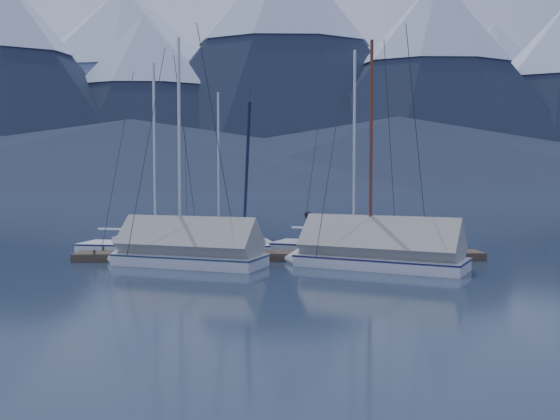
# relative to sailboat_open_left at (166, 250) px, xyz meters

# --- Properties ---
(ground) EXTENTS (1000.00, 1000.00, 0.00)m
(ground) POSITION_rel_sailboat_open_left_xyz_m (5.44, -4.33, -0.18)
(ground) COLOR #162132
(ground) RESTS_ON ground
(mountain_range) EXTENTS (877.00, 584.00, 150.50)m
(mountain_range) POSITION_rel_sailboat_open_left_xyz_m (9.57, 366.11, 58.48)
(mountain_range) COLOR #475675
(mountain_range) RESTS_ON ground
(dock) EXTENTS (18.00, 1.50, 0.54)m
(dock) POSITION_rel_sailboat_open_left_xyz_m (5.44, -2.33, -0.07)
(dock) COLOR #382D23
(dock) RESTS_ON ground
(mooring_posts) EXTENTS (15.12, 1.52, 0.35)m
(mooring_posts) POSITION_rel_sailboat_open_left_xyz_m (4.94, -2.33, 0.17)
(mooring_posts) COLOR #382D23
(mooring_posts) RESTS_ON ground
(sailboat_open_left) EXTENTS (7.83, 3.73, 9.99)m
(sailboat_open_left) POSITION_rel_sailboat_open_left_xyz_m (0.00, 0.00, 0.00)
(sailboat_open_left) COLOR silver
(sailboat_open_left) RESTS_ON ground
(sailboat_open_mid) EXTENTS (6.62, 2.98, 8.48)m
(sailboat_open_mid) POSITION_rel_sailboat_open_left_xyz_m (2.99, 0.11, -0.03)
(sailboat_open_mid) COLOR silver
(sailboat_open_mid) RESTS_ON ground
(sailboat_open_right) EXTENTS (8.23, 5.14, 10.55)m
(sailboat_open_right) POSITION_rel_sailboat_open_left_xyz_m (9.50, -0.81, 0.01)
(sailboat_open_right) COLOR silver
(sailboat_open_right) RESTS_ON ground
(sailboat_covered_near) EXTENTS (7.93, 5.79, 10.10)m
(sailboat_covered_near) POSITION_rel_sailboat_open_left_xyz_m (8.89, -4.73, 0.33)
(sailboat_covered_near) COLOR silver
(sailboat_covered_near) RESTS_ON ground
(sailboat_covered_far) EXTENTS (7.60, 4.67, 10.24)m
(sailboat_covered_far) POSITION_rel_sailboat_open_left_xyz_m (1.14, -3.98, 0.33)
(sailboat_covered_far) COLOR silver
(sailboat_covered_far) RESTS_ON ground
(person) EXTENTS (0.65, 0.77, 1.78)m
(person) POSITION_rel_sailboat_open_left_xyz_m (6.75, -2.18, 1.06)
(person) COLOR black
(person) RESTS_ON dock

